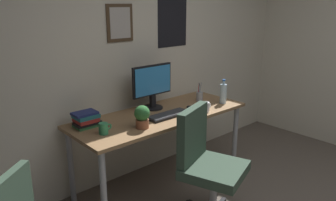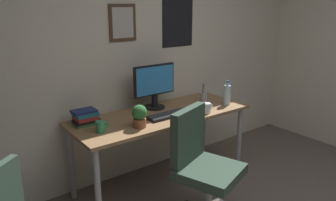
{
  "view_description": "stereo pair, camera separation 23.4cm",
  "coord_description": "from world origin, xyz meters",
  "px_view_note": "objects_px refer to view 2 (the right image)",
  "views": [
    {
      "loc": [
        -2.05,
        -0.5,
        1.73
      ],
      "look_at": [
        -0.14,
        1.64,
        0.88
      ],
      "focal_mm": 35.07,
      "sensor_mm": 36.0,
      "label": 1
    },
    {
      "loc": [
        -1.87,
        -0.65,
        1.73
      ],
      "look_at": [
        -0.14,
        1.64,
        0.88
      ],
      "focal_mm": 35.07,
      "sensor_mm": 36.0,
      "label": 2
    }
  ],
  "objects_px": {
    "office_chair": "(201,161)",
    "monitor": "(154,85)",
    "book_stack_left": "(85,117)",
    "water_bottle": "(227,94)",
    "keyboard": "(168,115)",
    "potted_plant": "(139,115)",
    "computer_mouse": "(193,108)",
    "coffee_mug_near": "(207,108)",
    "coffee_mug_far": "(101,127)",
    "pen_cup": "(203,97)"
  },
  "relations": [
    {
      "from": "monitor",
      "to": "keyboard",
      "type": "height_order",
      "value": "monitor"
    },
    {
      "from": "coffee_mug_near",
      "to": "coffee_mug_far",
      "type": "distance_m",
      "value": 1.03
    },
    {
      "from": "office_chair",
      "to": "pen_cup",
      "type": "height_order",
      "value": "office_chair"
    },
    {
      "from": "office_chair",
      "to": "coffee_mug_near",
      "type": "bearing_deg",
      "value": 42.74
    },
    {
      "from": "water_bottle",
      "to": "potted_plant",
      "type": "relative_size",
      "value": 1.29
    },
    {
      "from": "coffee_mug_far",
      "to": "pen_cup",
      "type": "relative_size",
      "value": 0.56
    },
    {
      "from": "computer_mouse",
      "to": "coffee_mug_near",
      "type": "xyz_separation_m",
      "value": [
        0.05,
        -0.15,
        0.03
      ]
    },
    {
      "from": "keyboard",
      "to": "book_stack_left",
      "type": "distance_m",
      "value": 0.75
    },
    {
      "from": "office_chair",
      "to": "monitor",
      "type": "xyz_separation_m",
      "value": [
        0.14,
        0.84,
        0.45
      ]
    },
    {
      "from": "water_bottle",
      "to": "pen_cup",
      "type": "xyz_separation_m",
      "value": [
        -0.12,
        0.22,
        -0.05
      ]
    },
    {
      "from": "potted_plant",
      "to": "coffee_mug_far",
      "type": "bearing_deg",
      "value": 162.55
    },
    {
      "from": "book_stack_left",
      "to": "pen_cup",
      "type": "bearing_deg",
      "value": -4.78
    },
    {
      "from": "keyboard",
      "to": "coffee_mug_near",
      "type": "distance_m",
      "value": 0.38
    },
    {
      "from": "pen_cup",
      "to": "computer_mouse",
      "type": "bearing_deg",
      "value": -151.95
    },
    {
      "from": "book_stack_left",
      "to": "office_chair",
      "type": "bearing_deg",
      "value": -53.55
    },
    {
      "from": "computer_mouse",
      "to": "keyboard",
      "type": "bearing_deg",
      "value": -179.55
    },
    {
      "from": "keyboard",
      "to": "water_bottle",
      "type": "height_order",
      "value": "water_bottle"
    },
    {
      "from": "monitor",
      "to": "potted_plant",
      "type": "bearing_deg",
      "value": -138.4
    },
    {
      "from": "monitor",
      "to": "book_stack_left",
      "type": "distance_m",
      "value": 0.76
    },
    {
      "from": "water_bottle",
      "to": "book_stack_left",
      "type": "bearing_deg",
      "value": 166.86
    },
    {
      "from": "pen_cup",
      "to": "book_stack_left",
      "type": "height_order",
      "value": "pen_cup"
    },
    {
      "from": "water_bottle",
      "to": "coffee_mug_far",
      "type": "xyz_separation_m",
      "value": [
        -1.37,
        0.09,
        -0.06
      ]
    },
    {
      "from": "coffee_mug_near",
      "to": "book_stack_left",
      "type": "relative_size",
      "value": 0.53
    },
    {
      "from": "water_bottle",
      "to": "book_stack_left",
      "type": "xyz_separation_m",
      "value": [
        -1.4,
        0.33,
        -0.04
      ]
    },
    {
      "from": "potted_plant",
      "to": "pen_cup",
      "type": "xyz_separation_m",
      "value": [
        0.94,
        0.23,
        -0.05
      ]
    },
    {
      "from": "potted_plant",
      "to": "computer_mouse",
      "type": "bearing_deg",
      "value": 6.67
    },
    {
      "from": "computer_mouse",
      "to": "coffee_mug_near",
      "type": "relative_size",
      "value": 0.95
    },
    {
      "from": "office_chair",
      "to": "coffee_mug_near",
      "type": "relative_size",
      "value": 8.23
    },
    {
      "from": "coffee_mug_far",
      "to": "potted_plant",
      "type": "bearing_deg",
      "value": -17.45
    },
    {
      "from": "keyboard",
      "to": "pen_cup",
      "type": "bearing_deg",
      "value": 14.65
    },
    {
      "from": "coffee_mug_near",
      "to": "book_stack_left",
      "type": "bearing_deg",
      "value": 159.05
    },
    {
      "from": "coffee_mug_far",
      "to": "monitor",
      "type": "bearing_deg",
      "value": 20.05
    },
    {
      "from": "monitor",
      "to": "coffee_mug_near",
      "type": "distance_m",
      "value": 0.56
    },
    {
      "from": "office_chair",
      "to": "coffee_mug_far",
      "type": "height_order",
      "value": "office_chair"
    },
    {
      "from": "water_bottle",
      "to": "book_stack_left",
      "type": "relative_size",
      "value": 1.17
    },
    {
      "from": "computer_mouse",
      "to": "pen_cup",
      "type": "height_order",
      "value": "pen_cup"
    },
    {
      "from": "coffee_mug_near",
      "to": "potted_plant",
      "type": "height_order",
      "value": "potted_plant"
    },
    {
      "from": "computer_mouse",
      "to": "book_stack_left",
      "type": "distance_m",
      "value": 1.03
    },
    {
      "from": "water_bottle",
      "to": "pen_cup",
      "type": "bearing_deg",
      "value": 119.15
    },
    {
      "from": "keyboard",
      "to": "coffee_mug_near",
      "type": "bearing_deg",
      "value": -22.13
    },
    {
      "from": "computer_mouse",
      "to": "book_stack_left",
      "type": "xyz_separation_m",
      "value": [
        -1.0,
        0.26,
        0.05
      ]
    },
    {
      "from": "pen_cup",
      "to": "book_stack_left",
      "type": "bearing_deg",
      "value": 175.22
    },
    {
      "from": "keyboard",
      "to": "computer_mouse",
      "type": "distance_m",
      "value": 0.3
    },
    {
      "from": "monitor",
      "to": "computer_mouse",
      "type": "height_order",
      "value": "monitor"
    },
    {
      "from": "pen_cup",
      "to": "book_stack_left",
      "type": "xyz_separation_m",
      "value": [
        -1.28,
        0.11,
        0.01
      ]
    },
    {
      "from": "potted_plant",
      "to": "book_stack_left",
      "type": "distance_m",
      "value": 0.48
    },
    {
      "from": "monitor",
      "to": "book_stack_left",
      "type": "bearing_deg",
      "value": -178.17
    },
    {
      "from": "pen_cup",
      "to": "water_bottle",
      "type": "bearing_deg",
      "value": -60.85
    },
    {
      "from": "office_chair",
      "to": "coffee_mug_far",
      "type": "xyz_separation_m",
      "value": [
        -0.57,
        0.58,
        0.25
      ]
    },
    {
      "from": "pen_cup",
      "to": "potted_plant",
      "type": "bearing_deg",
      "value": -166.45
    }
  ]
}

